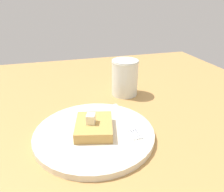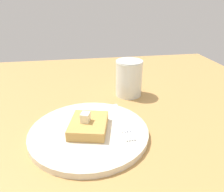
% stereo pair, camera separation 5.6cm
% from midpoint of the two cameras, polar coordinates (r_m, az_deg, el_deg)
% --- Properties ---
extents(table_surface, '(1.16, 1.16, 0.02)m').
position_cam_midpoint_polar(table_surface, '(0.54, -5.60, -8.20)').
color(table_surface, '#B3864A').
rests_on(table_surface, ground).
extents(plate, '(0.26, 0.26, 0.01)m').
position_cam_midpoint_polar(plate, '(0.49, -7.99, -9.67)').
color(plate, silver).
rests_on(plate, table_surface).
extents(toast_slice_center, '(0.11, 0.10, 0.02)m').
position_cam_midpoint_polar(toast_slice_center, '(0.48, -8.11, -8.01)').
color(toast_slice_center, tan).
rests_on(toast_slice_center, plate).
extents(butter_pat_primary, '(0.02, 0.02, 0.02)m').
position_cam_midpoint_polar(butter_pat_primary, '(0.47, -9.01, -5.97)').
color(butter_pat_primary, '#F2ECC6').
rests_on(butter_pat_primary, toast_slice_center).
extents(fork, '(0.16, 0.02, 0.00)m').
position_cam_midpoint_polar(fork, '(0.51, 0.71, -6.82)').
color(fork, silver).
rests_on(fork, plate).
extents(syrup_jar, '(0.08, 0.08, 0.11)m').
position_cam_midpoint_polar(syrup_jar, '(0.66, 0.93, 4.46)').
color(syrup_jar, '#471E05').
rests_on(syrup_jar, table_surface).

